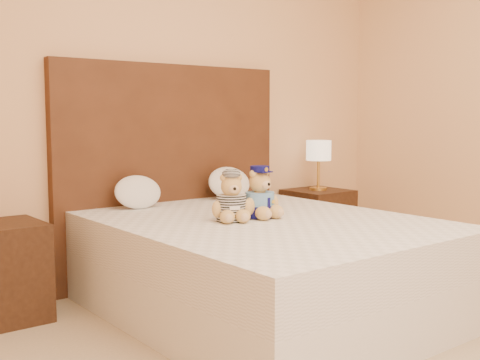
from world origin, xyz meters
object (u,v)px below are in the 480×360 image
object	(u,v)px
lamp	(319,153)
teddy_prisoner	(231,197)
nightstand_right	(318,223)
pillow_right	(229,181)
bed	(264,266)
nightstand_left	(1,272)
teddy_police	(260,192)
pillow_left	(138,190)

from	to	relation	value
lamp	teddy_prisoner	bearing A→B (deg)	-153.10
nightstand_right	pillow_right	distance (m)	0.96
bed	nightstand_left	xyz separation A→B (m)	(-1.25, 0.80, -0.00)
lamp	teddy_police	bearing A→B (deg)	-149.10
nightstand_right	pillow_right	size ratio (longest dim) A/B	1.56
teddy_prisoner	pillow_right	distance (m)	0.94
nightstand_right	teddy_prisoner	size ratio (longest dim) A/B	2.00
bed	lamp	size ratio (longest dim) A/B	5.00
nightstand_left	pillow_left	world-z (taller)	pillow_left
pillow_left	bed	bearing A→B (deg)	-66.11
nightstand_left	teddy_prisoner	xyz separation A→B (m)	(1.06, -0.73, 0.41)
bed	teddy_prisoner	bearing A→B (deg)	158.92
teddy_police	teddy_prisoner	distance (m)	0.20
pillow_left	lamp	bearing A→B (deg)	-1.06
nightstand_right	teddy_police	distance (m)	1.50
teddy_police	bed	bearing A→B (deg)	-104.91
lamp	pillow_left	xyz separation A→B (m)	(-1.62, 0.03, -0.18)
teddy_prisoner	lamp	bearing A→B (deg)	49.34
bed	teddy_police	world-z (taller)	teddy_police
nightstand_left	nightstand_right	world-z (taller)	same
teddy_prisoner	pillow_right	size ratio (longest dim) A/B	0.78
teddy_police	pillow_right	distance (m)	0.85
lamp	teddy_police	world-z (taller)	lamp
lamp	teddy_prisoner	distance (m)	1.62
nightstand_right	teddy_police	world-z (taller)	teddy_police
teddy_prisoner	pillow_right	xyz separation A→B (m)	(0.56, 0.76, -0.01)
nightstand_right	pillow_left	bearing A→B (deg)	178.94
nightstand_right	lamp	size ratio (longest dim) A/B	1.38
nightstand_right	bed	bearing A→B (deg)	-147.38
teddy_prisoner	nightstand_left	bearing A→B (deg)	168.05
nightstand_left	lamp	bearing A→B (deg)	0.00
bed	pillow_left	distance (m)	0.99
nightstand_left	teddy_prisoner	distance (m)	1.35
pillow_left	pillow_right	world-z (taller)	pillow_right
bed	pillow_right	distance (m)	0.99
teddy_prisoner	nightstand_right	bearing A→B (deg)	49.34
bed	pillow_right	bearing A→B (deg)	65.82
bed	pillow_right	xyz separation A→B (m)	(0.37, 0.83, 0.40)
teddy_prisoner	pillow_right	bearing A→B (deg)	76.07
lamp	nightstand_right	bearing A→B (deg)	0.00
teddy_police	pillow_left	world-z (taller)	teddy_police
pillow_right	teddy_prisoner	bearing A→B (deg)	-126.37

